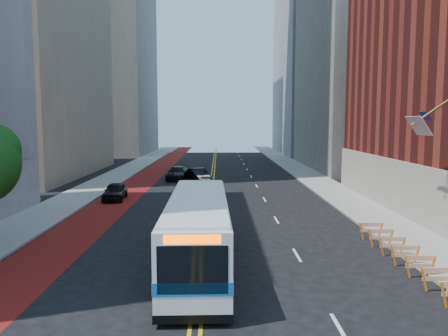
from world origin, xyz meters
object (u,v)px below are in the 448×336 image
at_px(transit_bus, 198,231).
at_px(car_c, 178,173).
at_px(car_a, 115,191).
at_px(car_b, 198,175).

xyz_separation_m(transit_bus, car_c, (-3.87, 30.93, -0.99)).
height_order(transit_bus, car_a, transit_bus).
xyz_separation_m(transit_bus, car_a, (-8.14, 17.90, -1.02)).
bearing_deg(car_a, car_b, 55.25).
relative_size(transit_bus, car_b, 2.60).
bearing_deg(car_c, car_b, -34.99).
height_order(transit_bus, car_b, transit_bus).
distance_m(car_b, car_c, 3.28).
distance_m(car_a, car_b, 12.89).
distance_m(transit_bus, car_b, 28.89).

